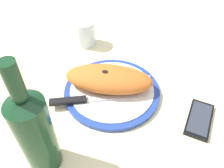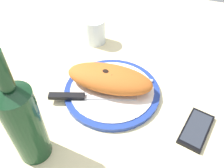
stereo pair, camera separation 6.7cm
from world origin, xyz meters
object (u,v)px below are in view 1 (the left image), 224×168
object	(u,v)px
knife	(81,100)
smartphone	(199,119)
fork	(118,74)
wine_bottle	(35,132)
calzone	(109,79)
plate	(112,91)
water_glass	(85,34)

from	to	relation	value
knife	smartphone	bearing A→B (deg)	-176.98
fork	wine_bottle	xyz separation A→B (cm)	(10.57, 31.17, 9.84)
calzone	smartphone	distance (cm)	27.22
plate	smartphone	world-z (taller)	plate
knife	smartphone	size ratio (longest dim) A/B	1.79
knife	wine_bottle	size ratio (longest dim) A/B	0.82
fork	knife	distance (cm)	15.45
plate	knife	bearing A→B (deg)	41.34
knife	water_glass	xyz separation A→B (cm)	(7.86, -29.48, 1.82)
knife	water_glass	size ratio (longest dim) A/B	2.65
calzone	wine_bottle	size ratio (longest dim) A/B	0.89
plate	smartphone	xyz separation A→B (cm)	(-25.09, 4.90, -0.22)
knife	fork	bearing A→B (deg)	-120.50
smartphone	wine_bottle	distance (cm)	41.91
smartphone	knife	bearing A→B (deg)	3.02
plate	knife	distance (cm)	10.11
plate	fork	xyz separation A→B (cm)	(-0.31, -6.69, 1.05)
plate	smartphone	size ratio (longest dim) A/B	2.09
calzone	fork	size ratio (longest dim) A/B	1.53
knife	water_glass	distance (cm)	30.56
calzone	fork	xyz separation A→B (cm)	(-1.49, -5.72, -2.81)
plate	wine_bottle	distance (cm)	28.69
plate	smartphone	distance (cm)	25.57
smartphone	water_glass	distance (cm)	49.20
smartphone	calzone	bearing A→B (deg)	-12.61
plate	water_glass	distance (cm)	27.73
plate	water_glass	size ratio (longest dim) A/B	3.09
smartphone	water_glass	bearing A→B (deg)	-34.45
calzone	smartphone	xyz separation A→B (cm)	(-26.27, 5.87, -4.08)
calzone	wine_bottle	xyz separation A→B (cm)	(9.08, 25.45, 7.03)
fork	water_glass	distance (cm)	22.63
fork	smartphone	size ratio (longest dim) A/B	1.26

